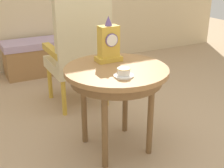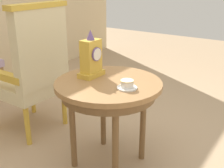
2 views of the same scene
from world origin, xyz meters
name	(u,v)px [view 2 (image 2 of 2)]	position (x,y,z in m)	size (l,w,h in m)	color
ground_plane	(112,160)	(0.00, 0.00, 0.00)	(10.00, 10.00, 0.00)	tan
side_table	(108,92)	(-0.03, 0.01, 0.58)	(0.74, 0.74, 0.65)	#9E7042
teacup_left	(127,85)	(-0.07, -0.16, 0.68)	(0.13, 0.13, 0.06)	white
mantel_clock	(91,58)	(-0.01, 0.18, 0.79)	(0.19, 0.11, 0.34)	gold
armchair	(34,68)	(0.01, 0.83, 0.59)	(0.56, 0.53, 1.14)	beige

